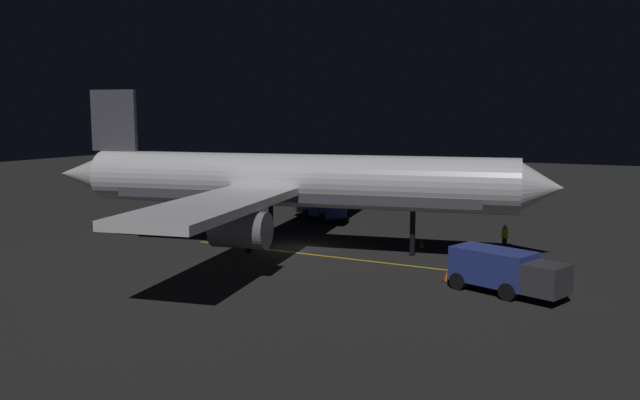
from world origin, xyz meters
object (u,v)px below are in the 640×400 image
object	(u,v)px
catering_truck	(321,205)
traffic_cone_near_left	(453,257)
airliner	(286,183)
traffic_cone_near_right	(422,244)
traffic_cone_under_wing	(447,277)
baggage_truck	(504,271)
ground_crew_worker	(505,237)

from	to	relation	value
catering_truck	traffic_cone_near_left	distance (m)	18.15
airliner	traffic_cone_near_left	world-z (taller)	airliner
airliner	traffic_cone_near_left	xyz separation A→B (m)	(-1.21, 11.43, -4.29)
traffic_cone_near_right	traffic_cone_under_wing	world-z (taller)	same
catering_truck	traffic_cone_near_left	bearing A→B (deg)	53.68
traffic_cone_near_left	baggage_truck	bearing A→B (deg)	34.02
baggage_truck	catering_truck	bearing A→B (deg)	-132.18
baggage_truck	catering_truck	distance (m)	25.56
traffic_cone_near_right	traffic_cone_under_wing	size ratio (longest dim) A/B	1.00
airliner	traffic_cone_near_right	bearing A→B (deg)	116.32
traffic_cone_under_wing	ground_crew_worker	bearing A→B (deg)	172.60
traffic_cone_near_right	traffic_cone_under_wing	distance (m)	9.15
airliner	traffic_cone_under_wing	distance (m)	13.79
catering_truck	traffic_cone_under_wing	world-z (taller)	catering_truck
catering_truck	traffic_cone_near_right	xyz separation A→B (m)	(7.76, 11.63, -1.04)
traffic_cone_near_right	traffic_cone_near_left	bearing A→B (deg)	45.01
traffic_cone_near_left	traffic_cone_under_wing	xyz separation A→B (m)	(5.25, 1.04, 0.00)
airliner	baggage_truck	xyz separation A→B (m)	(5.22, 15.77, -3.36)
airliner	ground_crew_worker	bearing A→B (deg)	113.22
ground_crew_worker	traffic_cone_near_right	world-z (taller)	ground_crew_worker
catering_truck	traffic_cone_near_left	xyz separation A→B (m)	(10.73, 14.60, -1.04)
airliner	baggage_truck	world-z (taller)	airliner
airliner	traffic_cone_under_wing	size ratio (longest dim) A/B	65.56
airliner	traffic_cone_near_left	size ratio (longest dim) A/B	65.56
traffic_cone_under_wing	traffic_cone_near_right	bearing A→B (deg)	-153.98
airliner	ground_crew_worker	distance (m)	15.42
baggage_truck	traffic_cone_near_left	size ratio (longest dim) A/B	11.49
airliner	ground_crew_worker	world-z (taller)	airliner
airliner	catering_truck	distance (m)	12.77
ground_crew_worker	traffic_cone_near_right	distance (m)	5.62
catering_truck	traffic_cone_near_left	world-z (taller)	catering_truck
ground_crew_worker	traffic_cone_near_right	xyz separation A→B (m)	(1.72, -5.31, -0.64)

